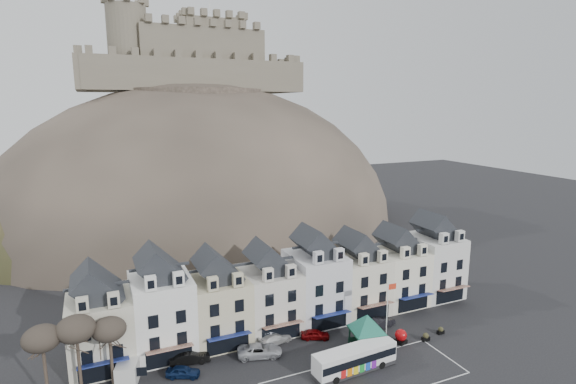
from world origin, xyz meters
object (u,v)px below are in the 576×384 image
object	(u,v)px
white_van	(130,367)
car_navy	(183,372)
bus_shelter	(367,323)
car_silver	(260,350)
bus	(355,358)
red_buoy	(401,336)
car_charcoal	(381,323)
car_white	(274,338)
car_maroon	(315,334)
car_black	(190,357)
flagpole	(388,310)

from	to	relation	value
white_van	car_navy	world-z (taller)	white_van
bus_shelter	car_silver	distance (m)	13.03
bus	car_silver	distance (m)	11.12
bus	red_buoy	distance (m)	8.83
bus	car_charcoal	distance (m)	10.90
car_navy	car_charcoal	distance (m)	26.00
car_white	car_charcoal	world-z (taller)	car_charcoal
bus_shelter	car_silver	world-z (taller)	bus_shelter
car_white	car_maroon	distance (m)	5.22
bus	bus_shelter	xyz separation A→B (m)	(3.39, 2.81, 2.14)
car_maroon	car_silver	bearing A→B (deg)	121.04
bus_shelter	red_buoy	xyz separation A→B (m)	(5.00, -0.10, -2.76)
car_white	white_van	bearing A→B (deg)	79.11
car_silver	car_charcoal	world-z (taller)	car_silver
red_buoy	car_black	world-z (taller)	red_buoy
red_buoy	car_black	xyz separation A→B (m)	(-24.80, 6.18, -0.17)
white_van	car_white	bearing A→B (deg)	16.02
bus	bus_shelter	bearing A→B (deg)	36.14
car_silver	red_buoy	bearing A→B (deg)	-88.16
flagpole	white_van	bearing A→B (deg)	168.43
car_navy	car_maroon	bearing A→B (deg)	-60.98
flagpole	car_maroon	xyz separation A→B (m)	(-7.29, 4.89, -4.06)
flagpole	white_van	xyz separation A→B (m)	(-29.33, 6.00, -3.55)
car_maroon	car_charcoal	world-z (taller)	car_charcoal
bus_shelter	car_navy	world-z (taller)	bus_shelter
car_navy	flagpole	bearing A→B (deg)	-73.97
bus_shelter	car_charcoal	distance (m)	7.11
car_black	car_charcoal	bearing A→B (deg)	-88.75
car_silver	bus_shelter	bearing A→B (deg)	-93.27
flagpole	car_white	bearing A→B (deg)	154.16
red_buoy	car_white	size ratio (longest dim) A/B	0.39
white_van	car_silver	bearing A→B (deg)	7.94
red_buoy	car_white	distance (m)	15.65
car_black	car_white	size ratio (longest dim) A/B	0.99
car_black	bus	bearing A→B (deg)	-112.62
white_van	red_buoy	bearing A→B (deg)	4.55
car_black	car_white	xyz separation A→B (m)	(10.50, 0.15, -0.09)
bus_shelter	bus	bearing A→B (deg)	-130.76
bus_shelter	car_silver	xyz separation A→B (m)	(-11.97, 4.21, -2.95)
bus	car_silver	xyz separation A→B (m)	(-8.59, 7.02, -0.81)
white_van	car_navy	bearing A→B (deg)	-9.49
red_buoy	car_charcoal	distance (m)	4.21
red_buoy	car_silver	xyz separation A→B (m)	(-16.97, 4.31, -0.19)
flagpole	bus_shelter	bearing A→B (deg)	-175.78
flagpole	car_white	world-z (taller)	flagpole
bus_shelter	car_navy	distance (m)	21.55
bus_shelter	car_black	size ratio (longest dim) A/B	1.62
red_buoy	flagpole	size ratio (longest dim) A/B	0.22
bus	car_navy	xyz separation A→B (m)	(-17.61, 6.54, -0.92)
car_black	car_maroon	size ratio (longest dim) A/B	1.26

